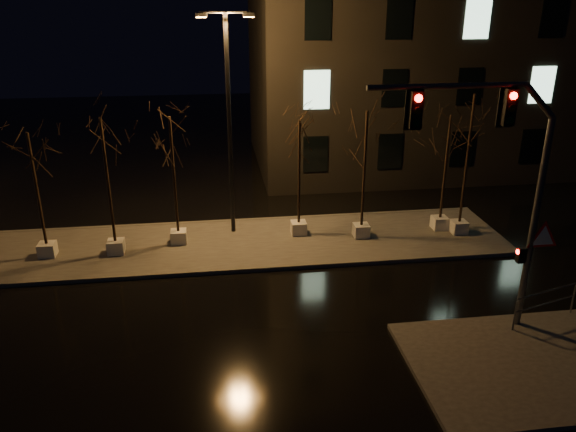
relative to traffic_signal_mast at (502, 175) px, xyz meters
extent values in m
plane|color=black|center=(-6.87, 1.51, -5.15)|extent=(90.00, 90.00, 0.00)
cube|color=#42413B|center=(-6.87, 7.51, -5.08)|extent=(22.00, 5.00, 0.15)
cube|color=#42413B|center=(0.63, -1.99, -5.08)|extent=(7.00, 5.00, 0.15)
cube|color=black|center=(7.13, 19.51, 2.35)|extent=(25.00, 12.00, 15.00)
cube|color=silver|center=(-14.90, 7.19, -4.73)|extent=(0.65, 0.65, 0.55)
cylinder|color=black|center=(-14.90, 7.19, -2.21)|extent=(0.11, 0.11, 4.49)
cube|color=silver|center=(-12.22, 7.10, -4.73)|extent=(0.65, 0.65, 0.55)
cylinder|color=black|center=(-12.22, 7.10, -1.97)|extent=(0.11, 0.11, 4.97)
cube|color=silver|center=(-9.75, 7.78, -4.73)|extent=(0.65, 0.65, 0.55)
cylinder|color=black|center=(-9.75, 7.78, -2.04)|extent=(0.11, 0.11, 4.83)
cube|color=silver|center=(-4.59, 8.05, -4.73)|extent=(0.65, 0.65, 0.55)
cylinder|color=black|center=(-4.59, 8.05, -2.21)|extent=(0.11, 0.11, 4.49)
cube|color=silver|center=(-1.95, 7.39, -4.73)|extent=(0.65, 0.65, 0.55)
cylinder|color=black|center=(-1.95, 7.39, -1.99)|extent=(0.11, 0.11, 4.91)
cube|color=silver|center=(1.74, 7.77, -4.73)|extent=(0.65, 0.65, 0.55)
cylinder|color=black|center=(1.74, 7.77, -2.17)|extent=(0.11, 0.11, 4.56)
cube|color=silver|center=(2.40, 7.19, -4.73)|extent=(0.65, 0.65, 0.55)
cylinder|color=black|center=(2.40, 7.19, -1.70)|extent=(0.11, 0.11, 5.51)
cylinder|color=#525559|center=(1.24, 0.01, -1.70)|extent=(0.20, 0.20, 6.61)
cylinder|color=#525559|center=(-1.89, 0.00, 2.54)|extent=(4.41, 0.16, 0.15)
cube|color=black|center=(-0.09, 0.00, 1.93)|extent=(0.33, 0.24, 0.99)
cube|color=black|center=(-2.73, 0.00, 1.93)|extent=(0.33, 0.24, 0.99)
cube|color=black|center=(0.99, 0.01, -2.58)|extent=(0.24, 0.20, 0.50)
cone|color=red|center=(1.57, -0.05, -2.03)|extent=(1.15, 0.04, 1.15)
sphere|color=#FF0C07|center=(1.24, 0.01, 2.26)|extent=(0.20, 0.20, 0.20)
cylinder|color=black|center=(-7.41, 8.73, -0.43)|extent=(0.18, 0.18, 9.13)
cylinder|color=black|center=(-7.41, 8.73, 4.13)|extent=(2.01, 0.17, 0.09)
cube|color=orange|center=(-8.32, 8.77, 4.00)|extent=(0.47, 0.27, 0.18)
cube|color=orange|center=(-6.50, 8.69, 4.00)|extent=(0.47, 0.27, 0.18)
cylinder|color=#525559|center=(0.90, -0.35, -4.48)|extent=(0.06, 0.06, 1.03)
cylinder|color=#525559|center=(3.32, 0.36, -4.48)|extent=(0.06, 0.06, 1.03)
cylinder|color=#525559|center=(2.11, 0.01, -3.91)|extent=(2.43, 0.76, 0.05)
cylinder|color=#525559|center=(2.11, 0.01, -4.37)|extent=(2.43, 0.76, 0.05)
camera|label=1|loc=(-8.10, -14.28, 4.80)|focal=35.00mm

